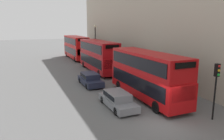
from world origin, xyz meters
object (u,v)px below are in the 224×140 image
Objects in this scene: bus_second_in_queue at (98,55)px; bus_third_in_queue at (76,46)px; car_dark_sedan at (118,99)px; pedestrian at (96,58)px; car_hatchback at (90,79)px; bus_leading at (147,73)px; traffic_light at (216,80)px.

bus_third_in_queue reaches higher than bus_second_in_queue.
pedestrian is (5.56, 21.70, 0.10)m from car_dark_sedan.
pedestrian is (5.56, 14.26, 0.07)m from car_hatchback.
traffic_light is at bearing -72.30° from bus_leading.
car_dark_sedan is 1.03× the size of car_hatchback.
car_hatchback reaches higher than car_dark_sedan.
bus_third_in_queue is at bearing 93.34° from traffic_light.
pedestrian is (0.25, 26.58, -2.13)m from traffic_light.
bus_leading is 0.95× the size of bus_second_in_queue.
bus_second_in_queue reaches higher than traffic_light.
bus_third_in_queue is 2.51× the size of car_hatchback.
pedestrian reaches higher than car_hatchback.
bus_second_in_queue is 14.81m from car_dark_sedan.
bus_third_in_queue is 28.00m from car_dark_sedan.
bus_third_in_queue is 6.62m from pedestrian.
car_dark_sedan is at bearing -103.37° from bus_second_in_queue.
traffic_light is (1.90, -32.61, 0.45)m from bus_third_in_queue.
bus_second_in_queue reaches higher than pedestrian.
car_hatchback is at bearing 113.30° from traffic_light.
bus_leading is at bearing 107.70° from traffic_light.
car_dark_sedan is (-3.40, -14.31, -1.76)m from bus_second_in_queue.
car_hatchback is at bearing 118.16° from bus_leading.
bus_leading is at bearing -95.97° from pedestrian.
car_dark_sedan is 22.40m from pedestrian.
car_dark_sedan is (-3.40, -27.73, -1.78)m from bus_third_in_queue.
car_dark_sedan is 7.44m from car_hatchback.
traffic_light is (1.90, -19.18, 0.48)m from bus_second_in_queue.
car_hatchback is (-3.40, -20.29, -1.75)m from bus_third_in_queue.
pedestrian reaches higher than car_dark_sedan.
bus_third_in_queue reaches higher than car_hatchback.
bus_third_in_queue reaches higher than traffic_light.
car_dark_sedan is at bearing -90.00° from car_hatchback.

